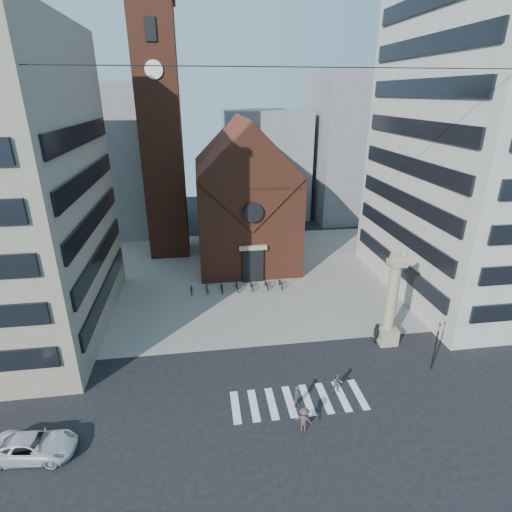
% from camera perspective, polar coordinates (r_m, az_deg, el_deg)
% --- Properties ---
extents(ground, '(120.00, 120.00, 0.00)m').
position_cam_1_polar(ground, '(32.87, 3.79, -16.53)').
color(ground, black).
rests_on(ground, ground).
extents(piazza, '(46.00, 30.00, 0.05)m').
position_cam_1_polar(piazza, '(48.89, -0.76, -2.58)').
color(piazza, gray).
rests_on(piazza, ground).
extents(zebra_crossing, '(10.20, 3.20, 0.01)m').
position_cam_1_polar(zebra_crossing, '(30.76, 6.07, -19.85)').
color(zebra_crossing, white).
rests_on(zebra_crossing, ground).
extents(church, '(12.00, 16.65, 18.00)m').
position_cam_1_polar(church, '(51.90, -1.69, 8.23)').
color(church, '#5F2D1D').
rests_on(church, ground).
extents(campanile, '(5.50, 5.50, 31.20)m').
position_cam_1_polar(campanile, '(53.38, -13.38, 16.50)').
color(campanile, '#5F2D1D').
rests_on(campanile, ground).
extents(building_right, '(18.00, 22.00, 32.00)m').
position_cam_1_polar(building_right, '(47.68, 31.35, 13.66)').
color(building_right, beige).
rests_on(building_right, ground).
extents(bg_block_left, '(16.00, 14.00, 22.00)m').
position_cam_1_polar(bg_block_left, '(67.22, -20.96, 12.66)').
color(bg_block_left, gray).
rests_on(bg_block_left, ground).
extents(bg_block_mid, '(14.00, 12.00, 18.00)m').
position_cam_1_polar(bg_block_mid, '(71.90, 1.27, 13.00)').
color(bg_block_mid, gray).
rests_on(bg_block_mid, ground).
extents(bg_block_right, '(16.00, 14.00, 24.00)m').
position_cam_1_polar(bg_block_right, '(73.01, 14.62, 14.84)').
color(bg_block_right, gray).
rests_on(bg_block_right, ground).
extents(lion_column, '(1.63, 1.60, 8.68)m').
position_cam_1_polar(lion_column, '(36.39, 18.66, -7.08)').
color(lion_column, gray).
rests_on(lion_column, ground).
extents(traffic_light, '(0.13, 0.16, 4.30)m').
position_cam_1_polar(traffic_light, '(34.99, 24.28, -11.47)').
color(traffic_light, black).
rests_on(traffic_light, ground).
extents(white_car, '(5.23, 2.80, 1.40)m').
position_cam_1_polar(white_car, '(30.04, -29.21, -22.64)').
color(white_car, silver).
rests_on(white_car, ground).
extents(pedestrian_0, '(0.76, 0.70, 1.74)m').
position_cam_1_polar(pedestrian_0, '(29.74, 5.93, -19.37)').
color(pedestrian_0, '#3A3043').
rests_on(pedestrian_0, ground).
extents(pedestrian_1, '(0.85, 0.70, 1.60)m').
position_cam_1_polar(pedestrian_1, '(31.37, 11.55, -17.36)').
color(pedestrian_1, '#5D4F4A').
rests_on(pedestrian_1, ground).
extents(pedestrian_2, '(0.65, 1.21, 1.97)m').
position_cam_1_polar(pedestrian_2, '(37.21, 16.78, -10.57)').
color(pedestrian_2, black).
rests_on(pedestrian_2, ground).
extents(pedestrian_3, '(1.34, 1.12, 1.81)m').
position_cam_1_polar(pedestrian_3, '(28.20, 6.86, -22.16)').
color(pedestrian_3, '#47302F').
rests_on(pedestrian_3, ground).
extents(scooter_0, '(0.75, 1.97, 1.02)m').
position_cam_1_polar(scooter_0, '(44.62, -9.19, -4.69)').
color(scooter_0, black).
rests_on(scooter_0, piazza).
extents(scooter_1, '(0.61, 1.90, 1.13)m').
position_cam_1_polar(scooter_1, '(44.57, -7.04, -4.51)').
color(scooter_1, black).
rests_on(scooter_1, piazza).
extents(scooter_2, '(0.75, 1.97, 1.02)m').
position_cam_1_polar(scooter_2, '(44.64, -4.89, -4.45)').
color(scooter_2, black).
rests_on(scooter_2, piazza).
extents(scooter_3, '(0.61, 1.90, 1.13)m').
position_cam_1_polar(scooter_3, '(44.72, -2.75, -4.26)').
color(scooter_3, black).
rests_on(scooter_3, piazza).
extents(scooter_4, '(0.75, 1.97, 1.02)m').
position_cam_1_polar(scooter_4, '(44.91, -0.62, -4.19)').
color(scooter_4, black).
rests_on(scooter_4, piazza).
extents(scooter_5, '(0.61, 1.90, 1.13)m').
position_cam_1_polar(scooter_5, '(45.11, 1.49, -3.99)').
color(scooter_5, black).
rests_on(scooter_5, piazza).
extents(scooter_6, '(0.75, 1.97, 1.02)m').
position_cam_1_polar(scooter_6, '(45.43, 3.57, -3.92)').
color(scooter_6, black).
rests_on(scooter_6, piazza).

